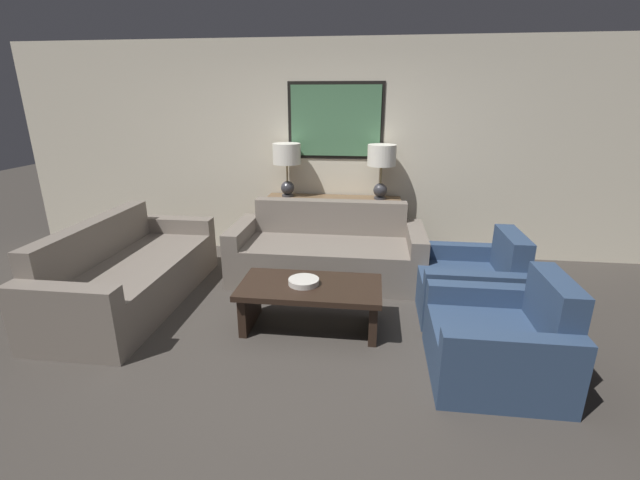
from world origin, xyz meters
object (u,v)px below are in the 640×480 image
(table_lamp_left, at_px, (287,159))
(decorative_bowl, at_px, (304,282))
(console_table, at_px, (333,228))
(armchair_near_camera, at_px, (500,343))
(couch_by_back_wall, at_px, (327,254))
(armchair_near_back_wall, at_px, (471,286))
(couch_by_side, at_px, (130,275))
(table_lamp_right, at_px, (382,161))
(coffee_table, at_px, (310,296))

(table_lamp_left, bearing_deg, decorative_bowl, -74.79)
(console_table, height_order, armchair_near_camera, armchair_near_camera)
(couch_by_back_wall, bearing_deg, armchair_near_camera, -48.86)
(decorative_bowl, bearing_deg, armchair_near_back_wall, 18.13)
(couch_by_back_wall, relative_size, armchair_near_back_wall, 2.33)
(couch_by_side, relative_size, decorative_bowl, 7.93)
(console_table, height_order, decorative_bowl, console_table)
(console_table, xyz_separation_m, armchair_near_camera, (1.45, -2.33, -0.13))
(table_lamp_right, height_order, armchair_near_back_wall, table_lamp_right)
(table_lamp_left, bearing_deg, couch_by_back_wall, -49.21)
(console_table, height_order, couch_by_back_wall, couch_by_back_wall)
(console_table, bearing_deg, couch_by_side, -140.99)
(console_table, xyz_separation_m, table_lamp_left, (-0.58, 0.00, 0.86))
(couch_by_back_wall, bearing_deg, coffee_table, -91.16)
(table_lamp_right, xyz_separation_m, couch_by_side, (-2.47, -1.53, -0.97))
(console_table, xyz_separation_m, armchair_near_back_wall, (1.45, -1.32, -0.13))
(couch_by_back_wall, height_order, coffee_table, couch_by_back_wall)
(armchair_near_back_wall, xyz_separation_m, armchair_near_camera, (0.00, -1.01, 0.00))
(decorative_bowl, bearing_deg, console_table, 87.45)
(table_lamp_left, distance_m, table_lamp_right, 1.15)
(armchair_near_camera, bearing_deg, couch_by_back_wall, 131.14)
(table_lamp_right, bearing_deg, armchair_near_back_wall, -56.44)
(table_lamp_right, distance_m, armchair_near_back_wall, 1.87)
(table_lamp_left, height_order, armchair_near_back_wall, table_lamp_left)
(coffee_table, height_order, armchair_near_back_wall, armchair_near_back_wall)
(table_lamp_left, height_order, coffee_table, table_lamp_left)
(couch_by_side, xyz_separation_m, armchair_near_back_wall, (3.35, 0.21, -0.02))
(console_table, xyz_separation_m, table_lamp_right, (0.58, 0.00, 0.86))
(table_lamp_right, relative_size, coffee_table, 0.53)
(table_lamp_left, relative_size, coffee_table, 0.53)
(couch_by_back_wall, xyz_separation_m, armchair_near_back_wall, (1.45, -0.65, -0.02))
(armchair_near_back_wall, bearing_deg, console_table, 137.73)
(couch_by_back_wall, bearing_deg, table_lamp_left, 130.79)
(console_table, distance_m, table_lamp_left, 1.03)
(couch_by_side, xyz_separation_m, decorative_bowl, (1.81, -0.29, 0.16))
(decorative_bowl, distance_m, armchair_near_camera, 1.63)
(console_table, bearing_deg, decorative_bowl, -92.55)
(console_table, relative_size, table_lamp_right, 2.53)
(table_lamp_left, xyz_separation_m, table_lamp_right, (1.15, 0.00, 0.00))
(table_lamp_right, distance_m, couch_by_side, 3.06)
(coffee_table, bearing_deg, couch_by_back_wall, 88.84)
(couch_by_back_wall, height_order, armchair_near_back_wall, couch_by_back_wall)
(couch_by_side, distance_m, armchair_near_camera, 3.44)
(table_lamp_left, xyz_separation_m, armchair_near_camera, (2.03, -2.33, -0.98))
(table_lamp_left, distance_m, coffee_table, 2.13)
(table_lamp_right, distance_m, coffee_table, 2.14)
(console_table, xyz_separation_m, coffee_table, (-0.02, -1.83, -0.08))
(couch_by_back_wall, distance_m, coffee_table, 1.16)
(couch_by_side, xyz_separation_m, coffee_table, (1.87, -0.29, 0.03))
(table_lamp_left, height_order, table_lamp_right, same)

